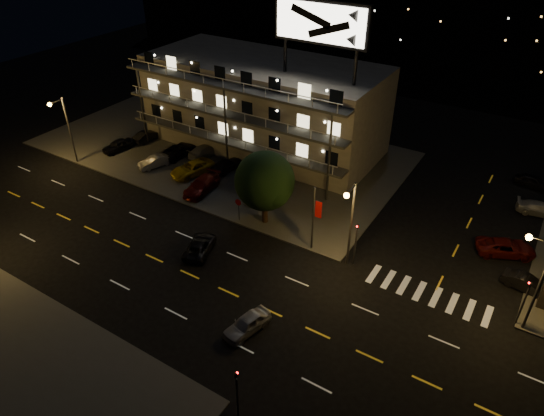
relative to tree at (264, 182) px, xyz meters
The scene contains 28 objects.
ground 10.69m from the tree, 85.42° to the right, with size 140.00×140.00×0.00m, color black.
curb_nw 17.34m from the tree, 142.03° to the left, with size 44.00×24.00×0.15m, color #3E3E3B.
motel 16.93m from the tree, 122.84° to the left, with size 28.00×13.80×18.10m.
streetlight_nw 25.29m from the tree, behind, with size 0.44×1.92×8.00m.
streetlight_nc 9.45m from the tree, 10.65° to the right, with size 0.44×1.92×8.00m.
streetlight_ne 22.96m from the tree, ahead, with size 1.92×0.44×8.00m.
signal_nw 10.03m from the tree, ahead, with size 0.20×0.27×4.60m.
signal_sw 20.73m from the tree, 61.73° to the right, with size 0.20×0.27×4.60m.
signal_ne 22.88m from the tree, ahead, with size 0.27×0.20×4.60m.
banner_north 6.09m from the tree, 12.32° to the right, with size 0.83×0.16×6.40m.
stop_sign 3.71m from the tree, 153.49° to the right, with size 0.91×0.11×2.61m.
tree is the anchor object (origin of this frame).
lot_car_0 23.79m from the tree, behind, with size 1.57×3.91×1.33m, color black.
lot_car_1 17.18m from the tree, behind, with size 1.35×3.88×1.28m, color gray.
lot_car_2 12.84m from the tree, 163.58° to the left, with size 2.34×5.07×1.41m, color gold.
lot_car_3 9.38m from the tree, behind, with size 2.04×5.02×1.46m, color #570F0C.
lot_car_4 5.67m from the tree, 128.96° to the left, with size 1.74×4.31×1.47m, color gray.
lot_car_5 23.69m from the tree, 162.17° to the left, with size 1.34×3.86×1.27m, color black.
lot_car_6 17.59m from the tree, 159.45° to the left, with size 2.26×4.90×1.36m, color black.
lot_car_7 15.94m from the tree, 149.75° to the left, with size 1.89×4.65×1.35m, color gray.
lot_car_8 11.55m from the tree, 145.69° to the left, with size 1.69×4.19×1.43m, color black.
lot_car_9 7.98m from the tree, 115.29° to the left, with size 1.39×4.00×1.32m, color #570F0C.
side_car_0 23.33m from the tree, ahead, with size 1.33×3.80×1.25m, color black.
side_car_1 22.03m from the tree, 19.24° to the left, with size 2.29×4.97×1.38m, color #570F0C.
side_car_2 27.34m from the tree, 34.99° to the left, with size 1.76×4.33×1.26m, color gray.
side_car_3 29.80m from the tree, 45.20° to the left, with size 1.51×3.76×1.28m, color black.
road_car_east 14.24m from the tree, 62.61° to the right, with size 1.56×3.88×1.32m, color gray.
road_car_west 8.18m from the tree, 109.73° to the right, with size 2.02×4.38×1.22m, color black.
Camera 1 is at (20.05, -22.34, 26.90)m, focal length 32.00 mm.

